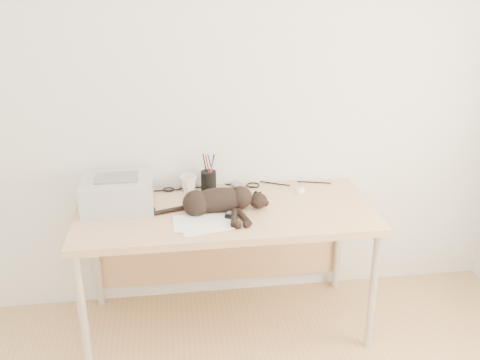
{
  "coord_description": "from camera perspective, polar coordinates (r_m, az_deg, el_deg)",
  "views": [
    {
      "loc": [
        -0.28,
        -1.2,
        1.95
      ],
      "look_at": [
        0.07,
        1.34,
        0.93
      ],
      "focal_mm": 40.0,
      "sensor_mm": 36.0,
      "label": 1
    }
  ],
  "objects": [
    {
      "name": "wall_back",
      "position": [
        3.04,
        -2.42,
        9.32
      ],
      "size": [
        3.5,
        0.0,
        3.5
      ],
      "primitive_type": "plane",
      "rotation": [
        1.57,
        0.0,
        0.0
      ],
      "color": "silver",
      "rests_on": "floor"
    },
    {
      "name": "desk",
      "position": [
        3.01,
        -1.7,
        -4.8
      ],
      "size": [
        1.6,
        0.7,
        0.74
      ],
      "color": "tan",
      "rests_on": "floor"
    },
    {
      "name": "printer",
      "position": [
        2.95,
        -12.89,
        -1.32
      ],
      "size": [
        0.38,
        0.32,
        0.18
      ],
      "color": "#A9A8AD",
      "rests_on": "desk"
    },
    {
      "name": "papers",
      "position": [
        2.73,
        -3.91,
        -4.63
      ],
      "size": [
        0.32,
        0.25,
        0.01
      ],
      "color": "white",
      "rests_on": "desk"
    },
    {
      "name": "cat",
      "position": [
        2.83,
        -2.52,
        -2.32
      ],
      "size": [
        0.62,
        0.29,
        0.14
      ],
      "rotation": [
        0.0,
        0.0,
        0.05
      ],
      "color": "black",
      "rests_on": "desk"
    },
    {
      "name": "mug",
      "position": [
        3.1,
        -5.51,
        -0.4
      ],
      "size": [
        0.14,
        0.14,
        0.1
      ],
      "primitive_type": "imported",
      "rotation": [
        0.0,
        0.0,
        0.58
      ],
      "color": "silver",
      "rests_on": "desk"
    },
    {
      "name": "pen_cup",
      "position": [
        3.09,
        -3.37,
        -0.1
      ],
      "size": [
        0.09,
        0.09,
        0.23
      ],
      "color": "black",
      "rests_on": "desk"
    },
    {
      "name": "remote_grey",
      "position": [
        3.11,
        0.18,
        -0.96
      ],
      "size": [
        0.11,
        0.2,
        0.02
      ],
      "primitive_type": "cube",
      "rotation": [
        0.0,
        0.0,
        0.31
      ],
      "color": "slate",
      "rests_on": "desk"
    },
    {
      "name": "remote_black",
      "position": [
        2.84,
        -0.92,
        -3.36
      ],
      "size": [
        0.09,
        0.17,
        0.02
      ],
      "primitive_type": "cube",
      "rotation": [
        0.0,
        0.0,
        -0.28
      ],
      "color": "black",
      "rests_on": "desk"
    },
    {
      "name": "mouse",
      "position": [
        3.12,
        6.45,
        -0.94
      ],
      "size": [
        0.09,
        0.12,
        0.03
      ],
      "primitive_type": "ellipsoid",
      "rotation": [
        0.0,
        0.0,
        -0.34
      ],
      "color": "white",
      "rests_on": "desk"
    },
    {
      "name": "cable_tangle",
      "position": [
        3.16,
        -2.17,
        -0.74
      ],
      "size": [
        1.36,
        0.08,
        0.01
      ],
      "primitive_type": null,
      "color": "black",
      "rests_on": "desk"
    }
  ]
}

